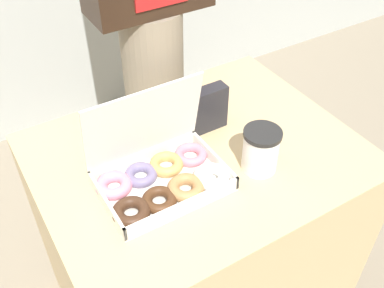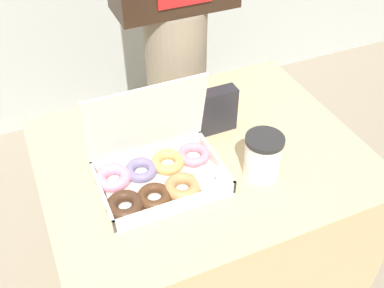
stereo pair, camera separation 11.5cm
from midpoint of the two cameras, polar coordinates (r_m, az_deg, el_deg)
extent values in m
cube|color=tan|center=(1.58, 3.19, -11.59)|extent=(0.91, 0.73, 0.77)
cube|color=white|center=(1.20, -1.14, -5.11)|extent=(0.33, 0.23, 0.01)
cube|color=white|center=(1.15, -8.55, -6.58)|extent=(0.01, 0.23, 0.04)
cube|color=white|center=(1.23, 5.69, -2.23)|extent=(0.01, 0.23, 0.04)
cube|color=white|center=(1.11, 1.03, -8.02)|extent=(0.33, 0.01, 0.04)
cube|color=white|center=(1.26, -3.08, -1.12)|extent=(0.33, 0.01, 0.04)
cube|color=white|center=(1.16, -2.98, 3.09)|extent=(0.33, 0.05, 0.22)
torus|color=#422819|center=(1.13, -5.64, -7.91)|extent=(0.13, 0.13, 0.03)
torus|color=pink|center=(1.19, -7.31, -4.41)|extent=(0.12, 0.12, 0.03)
torus|color=#4C2D19|center=(1.14, -1.94, -6.83)|extent=(0.10, 0.10, 0.03)
torus|color=slate|center=(1.21, -3.81, -3.46)|extent=(0.10, 0.10, 0.03)
torus|color=#B27F4C|center=(1.16, 1.62, -5.62)|extent=(0.14, 0.14, 0.03)
torus|color=tan|center=(1.23, -0.43, -2.43)|extent=(0.11, 0.11, 0.03)
torus|color=white|center=(1.19, 5.04, -4.51)|extent=(0.12, 0.12, 0.03)
torus|color=pink|center=(1.26, 2.83, -1.48)|extent=(0.10, 0.10, 0.03)
cylinder|color=white|center=(1.21, 11.63, -1.87)|extent=(0.10, 0.10, 0.11)
cylinder|color=black|center=(1.17, 12.04, 0.41)|extent=(0.10, 0.10, 0.01)
cube|color=#232328|center=(1.33, 5.55, 4.14)|extent=(0.12, 0.05, 0.14)
cylinder|color=gray|center=(1.94, -0.19, 4.14)|extent=(0.24, 0.24, 0.94)
camera|label=1|loc=(0.06, -87.13, 2.49)|focal=42.00mm
camera|label=2|loc=(0.06, 92.87, -2.49)|focal=42.00mm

